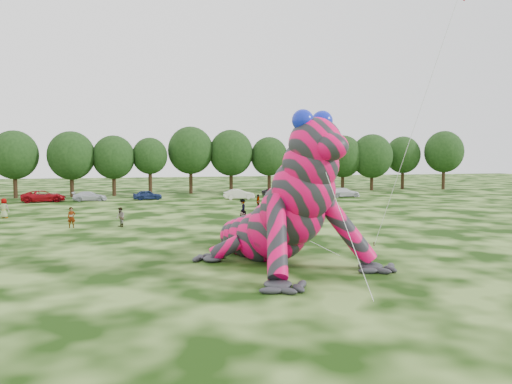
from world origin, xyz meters
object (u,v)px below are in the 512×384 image
Objects in this scene: tree_14 at (343,163)px; tree_16 at (403,163)px; tree_17 at (444,160)px; car_4 at (148,195)px; tree_7 at (71,164)px; car_5 at (239,194)px; car_2 at (43,196)px; spectator_2 at (243,208)px; spectator_1 at (120,217)px; spectator_5 at (243,222)px; tree_10 at (191,160)px; car_3 at (90,196)px; tree_13 at (312,161)px; tree_8 at (114,166)px; tree_12 at (269,165)px; tree_6 at (15,164)px; spectator_0 at (71,218)px; flying_kite at (454,10)px; inflatable_gecko at (264,188)px; tree_11 at (231,161)px; car_6 at (279,192)px; spectator_3 at (258,202)px; spectator_4 at (4,208)px; tree_15 at (372,162)px; tree_9 at (150,166)px; car_7 at (344,192)px.

tree_16 is at bearing 3.10° from tree_14.
tree_17 is 2.67× the size of car_4.
car_5 is (22.38, -10.20, -4.05)m from tree_7.
car_2 is 1.41× the size of car_4.
tree_7 is 5.36× the size of spectator_2.
spectator_1 is 0.91× the size of spectator_5.
tree_7 is at bearing -174.20° from tree_10.
car_2 is (-64.87, -7.45, -4.39)m from tree_17.
car_3 is 1.04× the size of car_5.
tree_13 is 45.50m from spectator_5.
tree_12 is at bearing 1.78° from tree_8.
car_4 is at bearing -174.00° from spectator_5.
tree_6 is at bearing 179.98° from tree_17.
spectator_0 is at bearing -95.39° from tree_8.
tree_17 is at bearing 54.29° from flying_kite.
tree_17 is 5.82× the size of spectator_2.
tree_13 is at bearing -87.66° from car_2.
inflatable_gecko is at bearing 170.19° from flying_kite.
car_5 is (16.52, -10.39, -3.79)m from tree_8.
tree_11 is 40.48m from spectator_0.
tree_14 is (43.54, 1.92, -0.04)m from tree_7.
tree_6 is 2.46× the size of car_4.
car_6 is (36.30, -7.88, -4.08)m from tree_6.
car_5 is at bearing -177.44° from spectator_3.
tree_10 reaches higher than tree_11.
tree_14 is at bearing 145.43° from spectator_3.
flying_kite is 9.05× the size of spectator_5.
spectator_1 is at bearing -50.23° from spectator_2.
spectator_0 is (-12.97, 6.67, -0.04)m from spectator_5.
tree_16 reaches higher than spectator_1.
spectator_1 is at bearing -88.66° from tree_8.
tree_16 reaches higher than spectator_5.
car_4 is (-26.95, -8.17, -4.41)m from tree_13.
spectator_4 is (-1.23, -16.71, 0.19)m from car_2.
tree_11 is at bearing 58.64° from inflatable_gecko.
tree_12 is 14.07m from car_5.
tree_17 reaches higher than spectator_5.
tree_15 is 5.55× the size of spectator_0.
car_4 is 2.22× the size of spectator_0.
tree_13 is at bearing -4.58° from tree_11.
tree_9 is at bearing 148.71° from spectator_1.
spectator_2 is (-3.30, -6.24, 0.04)m from spectator_3.
inflatable_gecko is 9.37× the size of spectator_2.
spectator_3 is (-16.37, -12.55, 0.18)m from car_7.
spectator_2 reaches higher than car_7.
spectator_2 is (0.67, -31.31, -4.37)m from tree_10.
tree_9 is at bearing 2.78° from tree_7.
inflatable_gecko is 52.55m from tree_12.
tree_11 is at bearing -80.24° from car_2.
tree_10 is 6.32× the size of spectator_1.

